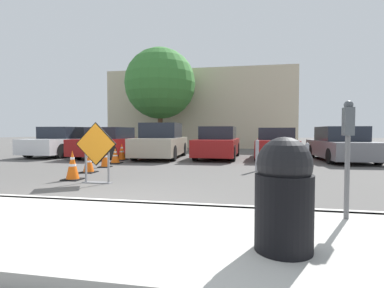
{
  "coord_description": "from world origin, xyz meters",
  "views": [
    {
      "loc": [
        2.43,
        -4.37,
        1.23
      ],
      "look_at": [
        -0.58,
        11.45,
        0.56
      ],
      "focal_mm": 28.0,
      "sensor_mm": 36.0,
      "label": 1
    }
  ],
  "objects_px": {
    "parked_car_nearest": "(63,142)",
    "bollard_second": "(307,157)",
    "parked_car_third": "(161,142)",
    "road_closed_sign": "(96,150)",
    "bollard_nearest": "(257,155)",
    "traffic_cone_fourth": "(115,156)",
    "parked_car_sixth": "(341,145)",
    "traffic_cone_second": "(89,162)",
    "parked_car_fourth": "(218,143)",
    "trash_bin": "(284,194)",
    "traffic_cone_nearest": "(72,166)",
    "parking_meter": "(348,139)",
    "parked_car_second": "(110,143)",
    "traffic_cone_fifth": "(122,152)",
    "parked_car_fifth": "(276,144)",
    "traffic_cone_third": "(105,157)"
  },
  "relations": [
    {
      "from": "traffic_cone_fourth",
      "to": "traffic_cone_fifth",
      "type": "height_order",
      "value": "traffic_cone_fifth"
    },
    {
      "from": "traffic_cone_fourth",
      "to": "parking_meter",
      "type": "height_order",
      "value": "parking_meter"
    },
    {
      "from": "traffic_cone_nearest",
      "to": "traffic_cone_third",
      "type": "xyz_separation_m",
      "value": [
        -0.47,
        2.67,
        -0.0
      ]
    },
    {
      "from": "parked_car_sixth",
      "to": "parked_car_nearest",
      "type": "bearing_deg",
      "value": -3.0
    },
    {
      "from": "traffic_cone_fifth",
      "to": "parking_meter",
      "type": "distance_m",
      "value": 10.45
    },
    {
      "from": "parking_meter",
      "to": "trash_bin",
      "type": "bearing_deg",
      "value": -126.86
    },
    {
      "from": "parked_car_fifth",
      "to": "parking_meter",
      "type": "xyz_separation_m",
      "value": [
        -0.0,
        -9.99,
        0.48
      ]
    },
    {
      "from": "traffic_cone_nearest",
      "to": "parked_car_nearest",
      "type": "height_order",
      "value": "parked_car_nearest"
    },
    {
      "from": "traffic_cone_second",
      "to": "parked_car_sixth",
      "type": "distance_m",
      "value": 10.04
    },
    {
      "from": "traffic_cone_second",
      "to": "trash_bin",
      "type": "bearing_deg",
      "value": -46.87
    },
    {
      "from": "traffic_cone_fourth",
      "to": "bollard_second",
      "type": "height_order",
      "value": "bollard_second"
    },
    {
      "from": "traffic_cone_fourth",
      "to": "parked_car_fifth",
      "type": "bearing_deg",
      "value": 27.12
    },
    {
      "from": "parked_car_sixth",
      "to": "bollard_nearest",
      "type": "relative_size",
      "value": 4.73
    },
    {
      "from": "parked_car_fourth",
      "to": "parking_meter",
      "type": "xyz_separation_m",
      "value": [
        2.6,
        -9.82,
        0.46
      ]
    },
    {
      "from": "trash_bin",
      "to": "parking_meter",
      "type": "height_order",
      "value": "parking_meter"
    },
    {
      "from": "parked_car_second",
      "to": "trash_bin",
      "type": "distance_m",
      "value": 12.7
    },
    {
      "from": "traffic_cone_second",
      "to": "parked_car_second",
      "type": "xyz_separation_m",
      "value": [
        -1.89,
        5.27,
        0.34
      ]
    },
    {
      "from": "road_closed_sign",
      "to": "parked_car_fourth",
      "type": "xyz_separation_m",
      "value": [
        2.16,
        7.29,
        -0.12
      ]
    },
    {
      "from": "traffic_cone_fourth",
      "to": "parked_car_sixth",
      "type": "height_order",
      "value": "parked_car_sixth"
    },
    {
      "from": "parked_car_nearest",
      "to": "bollard_second",
      "type": "distance_m",
      "value": 11.71
    },
    {
      "from": "traffic_cone_third",
      "to": "parked_car_third",
      "type": "xyz_separation_m",
      "value": [
        0.87,
        3.84,
        0.37
      ]
    },
    {
      "from": "traffic_cone_third",
      "to": "parking_meter",
      "type": "xyz_separation_m",
      "value": [
        6.08,
        -5.54,
        0.78
      ]
    },
    {
      "from": "parked_car_second",
      "to": "bollard_nearest",
      "type": "bearing_deg",
      "value": 152.71
    },
    {
      "from": "traffic_cone_nearest",
      "to": "parked_car_fifth",
      "type": "relative_size",
      "value": 0.17
    },
    {
      "from": "traffic_cone_fourth",
      "to": "parked_car_third",
      "type": "bearing_deg",
      "value": 67.71
    },
    {
      "from": "parked_car_fifth",
      "to": "parked_car_sixth",
      "type": "distance_m",
      "value": 2.65
    },
    {
      "from": "traffic_cone_third",
      "to": "road_closed_sign",
      "type": "bearing_deg",
      "value": -66.46
    },
    {
      "from": "parked_car_nearest",
      "to": "parked_car_third",
      "type": "bearing_deg",
      "value": 179.11
    },
    {
      "from": "bollard_nearest",
      "to": "traffic_cone_fourth",
      "type": "bearing_deg",
      "value": 166.02
    },
    {
      "from": "traffic_cone_fifth",
      "to": "parked_car_second",
      "type": "xyz_separation_m",
      "value": [
        -1.22,
        1.38,
        0.31
      ]
    },
    {
      "from": "bollard_second",
      "to": "parking_meter",
      "type": "xyz_separation_m",
      "value": [
        -0.52,
        -5.45,
        0.67
      ]
    },
    {
      "from": "parked_car_nearest",
      "to": "parked_car_fourth",
      "type": "xyz_separation_m",
      "value": [
        7.81,
        0.19,
        -0.0
      ]
    },
    {
      "from": "parked_car_nearest",
      "to": "parked_car_sixth",
      "type": "relative_size",
      "value": 0.97
    },
    {
      "from": "traffic_cone_third",
      "to": "bollard_second",
      "type": "relative_size",
      "value": 0.84
    },
    {
      "from": "parked_car_third",
      "to": "parked_car_sixth",
      "type": "height_order",
      "value": "parked_car_third"
    },
    {
      "from": "bollard_nearest",
      "to": "parked_car_third",
      "type": "bearing_deg",
      "value": 137.27
    },
    {
      "from": "parked_car_third",
      "to": "parking_meter",
      "type": "relative_size",
      "value": 3.16
    },
    {
      "from": "traffic_cone_nearest",
      "to": "traffic_cone_fourth",
      "type": "relative_size",
      "value": 1.26
    },
    {
      "from": "traffic_cone_second",
      "to": "traffic_cone_fifth",
      "type": "relative_size",
      "value": 0.92
    },
    {
      "from": "bollard_second",
      "to": "parking_meter",
      "type": "distance_m",
      "value": 5.51
    },
    {
      "from": "traffic_cone_nearest",
      "to": "parking_meter",
      "type": "distance_m",
      "value": 6.35
    },
    {
      "from": "traffic_cone_second",
      "to": "traffic_cone_fourth",
      "type": "distance_m",
      "value": 2.61
    },
    {
      "from": "traffic_cone_third",
      "to": "parking_meter",
      "type": "height_order",
      "value": "parking_meter"
    },
    {
      "from": "road_closed_sign",
      "to": "parked_car_fourth",
      "type": "bearing_deg",
      "value": 73.47
    },
    {
      "from": "parked_car_third",
      "to": "road_closed_sign",
      "type": "bearing_deg",
      "value": 90.01
    },
    {
      "from": "traffic_cone_nearest",
      "to": "parked_car_nearest",
      "type": "bearing_deg",
      "value": 125.44
    },
    {
      "from": "traffic_cone_nearest",
      "to": "traffic_cone_second",
      "type": "relative_size",
      "value": 1.12
    },
    {
      "from": "parked_car_fourth",
      "to": "trash_bin",
      "type": "relative_size",
      "value": 4.35
    },
    {
      "from": "trash_bin",
      "to": "bollard_nearest",
      "type": "xyz_separation_m",
      "value": [
        -0.06,
        6.63,
        -0.15
      ]
    },
    {
      "from": "parked_car_fifth",
      "to": "parked_car_sixth",
      "type": "relative_size",
      "value": 0.98
    }
  ]
}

